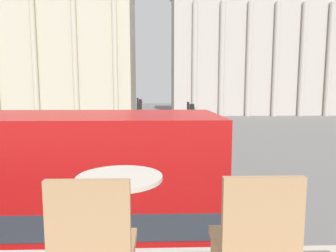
{
  "coord_description": "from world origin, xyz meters",
  "views": [
    {
      "loc": [
        1.18,
        -2.38,
        4.52
      ],
      "look_at": [
        1.7,
        15.61,
        2.35
      ],
      "focal_mm": 32.0,
      "sensor_mm": 36.0,
      "label": 1
    }
  ],
  "objects": [
    {
      "name": "plaza_building_right",
      "position": [
        21.13,
        55.4,
        11.55
      ],
      "size": [
        35.4,
        12.95,
        23.11
      ],
      "color": "#BCB2A8",
      "rests_on": "ground_plane"
    },
    {
      "name": "traffic_light_near",
      "position": [
        2.61,
        11.72,
        2.58
      ],
      "size": [
        0.42,
        0.24,
        3.96
      ],
      "color": "black",
      "rests_on": "ground_plane"
    },
    {
      "name": "pedestrian_blue",
      "position": [
        -5.74,
        11.66,
        1.02
      ],
      "size": [
        0.32,
        0.32,
        1.77
      ],
      "rotation": [
        0.0,
        0.0,
        5.11
      ],
      "color": "#282B33",
      "rests_on": "ground_plane"
    },
    {
      "name": "cafe_chair_0",
      "position": [
        0.84,
        -0.91,
        3.71
      ],
      "size": [
        0.4,
        0.4,
        0.91
      ],
      "rotation": [
        0.0,
        0.0,
        0.12
      ],
      "color": "#A87F56",
      "rests_on": "cafe_floor_slab"
    },
    {
      "name": "traffic_light_mid",
      "position": [
        -0.22,
        18.04,
        2.6
      ],
      "size": [
        0.42,
        0.24,
        4.0
      ],
      "color": "black",
      "rests_on": "ground_plane"
    },
    {
      "name": "pedestrian_red",
      "position": [
        -3.19,
        12.94,
        0.97
      ],
      "size": [
        0.32,
        0.32,
        1.69
      ],
      "rotation": [
        0.0,
        0.0,
        1.75
      ],
      "color": "#282B33",
      "rests_on": "ground_plane"
    },
    {
      "name": "cafe_chair_1",
      "position": [
        1.69,
        -0.89,
        3.71
      ],
      "size": [
        0.4,
        0.4,
        0.91
      ],
      "rotation": [
        0.0,
        0.0,
        -0.07
      ],
      "color": "#A87F56",
      "rests_on": "cafe_floor_slab"
    },
    {
      "name": "cafe_dining_table",
      "position": [
        0.9,
        -0.35,
        3.73
      ],
      "size": [
        0.6,
        0.6,
        0.73
      ],
      "color": "#2D2D30",
      "rests_on": "cafe_floor_slab"
    },
    {
      "name": "plaza_building_left",
      "position": [
        -15.99,
        54.19,
        11.71
      ],
      "size": [
        25.28,
        12.4,
        23.42
      ],
      "color": "beige",
      "rests_on": "ground_plane"
    }
  ]
}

